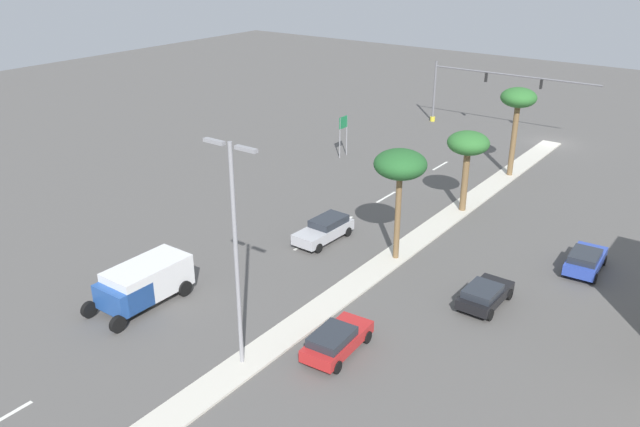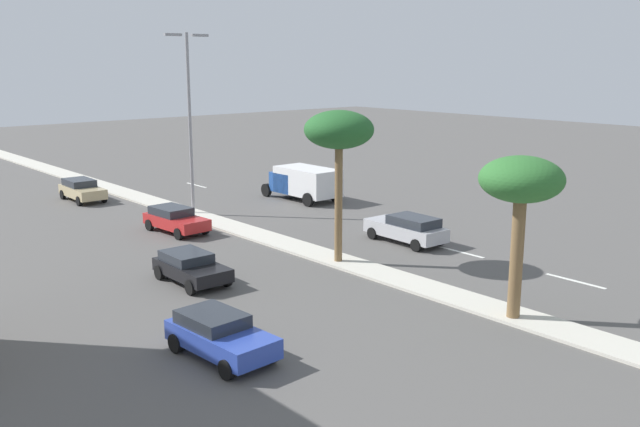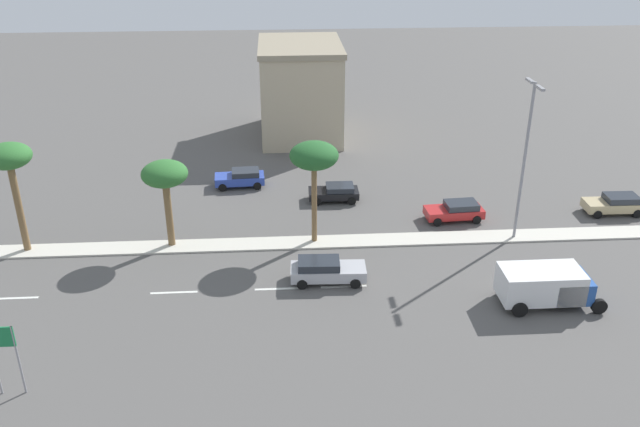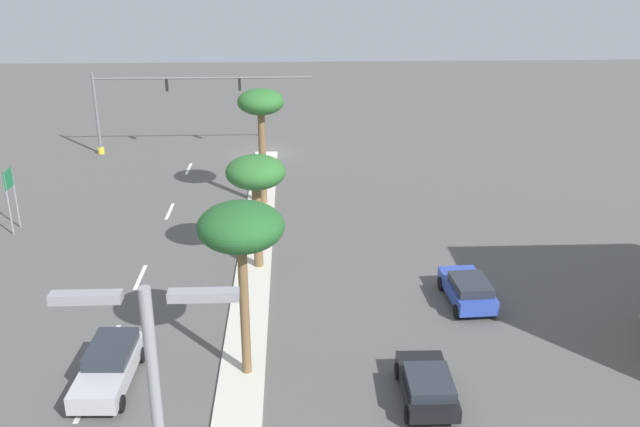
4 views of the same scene
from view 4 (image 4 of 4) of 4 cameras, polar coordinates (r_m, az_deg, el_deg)
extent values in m
plane|color=#565451|center=(26.33, -6.75, -16.06)|extent=(160.00, 160.00, 0.00)
cube|color=silver|center=(53.50, -10.72, 3.62)|extent=(0.20, 2.80, 0.01)
cube|color=silver|center=(45.19, -12.22, 0.18)|extent=(0.20, 2.80, 0.01)
cube|color=silver|center=(36.78, -14.51, -5.06)|extent=(0.20, 2.80, 0.01)
cube|color=silver|center=(31.48, -16.73, -10.07)|extent=(0.20, 2.80, 0.01)
cube|color=silver|center=(28.26, -18.64, -14.25)|extent=(0.20, 2.80, 0.01)
cylinder|color=slate|center=(58.44, -17.84, 7.79)|extent=(0.24, 0.24, 6.55)
cylinder|color=gold|center=(59.17, -17.51, 4.95)|extent=(0.53, 0.53, 0.50)
cylinder|color=slate|center=(56.22, -9.58, 10.90)|extent=(17.10, 0.16, 0.16)
cube|color=black|center=(56.74, -12.45, 10.22)|extent=(0.20, 0.32, 0.90)
sphere|color=#19D83F|center=(56.92, -12.41, 9.95)|extent=(0.18, 0.18, 0.18)
cube|color=black|center=(56.04, -6.61, 10.44)|extent=(0.20, 0.32, 0.90)
sphere|color=#19D83F|center=(56.22, -6.59, 10.17)|extent=(0.18, 0.18, 0.18)
cylinder|color=gray|center=(44.77, -23.68, 1.19)|extent=(0.10, 0.10, 3.78)
cylinder|color=gray|center=(43.80, -24.17, 0.69)|extent=(0.10, 0.10, 3.78)
cube|color=#19723F|center=(43.88, -24.19, 2.61)|extent=(0.08, 1.23, 1.07)
cylinder|color=brown|center=(44.54, -4.74, 4.62)|extent=(0.46, 0.46, 6.13)
ellipsoid|color=#2D6B2D|center=(43.65, -4.89, 9.11)|extent=(2.91, 2.91, 1.60)
cylinder|color=brown|center=(35.79, -5.15, -0.92)|extent=(0.47, 0.47, 4.62)
ellipsoid|color=#2D6B2D|center=(34.82, -5.30, 3.40)|extent=(3.02, 3.02, 1.66)
cylinder|color=brown|center=(26.85, -6.21, -7.74)|extent=(0.36, 0.36, 5.63)
ellipsoid|color=#235B28|center=(25.40, -6.51, -1.07)|extent=(3.20, 3.20, 1.76)
cube|color=gray|center=(10.96, -9.53, -6.62)|extent=(1.10, 0.24, 0.16)
cube|color=gray|center=(11.33, -18.65, -6.54)|extent=(1.10, 0.24, 0.16)
cube|color=black|center=(26.87, 8.71, -13.74)|extent=(1.86, 3.86, 0.55)
cube|color=#262B33|center=(26.21, 8.95, -13.48)|extent=(1.66, 2.13, 0.41)
cylinder|color=black|center=(27.99, 6.42, -12.71)|extent=(0.23, 0.64, 0.64)
cylinder|color=black|center=(28.27, 9.96, -12.55)|extent=(0.23, 0.64, 0.64)
cylinder|color=black|center=(25.83, 7.24, -16.04)|extent=(0.23, 0.64, 0.64)
cylinder|color=black|center=(26.13, 11.12, -15.80)|extent=(0.23, 0.64, 0.64)
cube|color=#B2B2B7|center=(28.42, -16.96, -12.19)|extent=(1.95, 4.65, 0.69)
cube|color=#262B33|center=(28.58, -16.77, -10.59)|extent=(1.70, 2.58, 0.48)
cylinder|color=black|center=(27.12, -16.05, -14.76)|extent=(0.24, 0.65, 0.64)
cylinder|color=black|center=(27.62, -19.54, -14.49)|extent=(0.24, 0.65, 0.64)
cylinder|color=black|center=(29.68, -14.44, -11.16)|extent=(0.24, 0.65, 0.64)
cylinder|color=black|center=(30.13, -17.62, -10.99)|extent=(0.24, 0.65, 0.64)
cube|color=#2D47AD|center=(33.70, 11.95, -6.14)|extent=(2.01, 4.06, 0.65)
cube|color=#262B33|center=(33.04, 12.27, -5.70)|extent=(1.73, 2.27, 0.43)
cylinder|color=black|center=(34.80, 9.90, -5.67)|extent=(0.26, 0.65, 0.64)
cylinder|color=black|center=(35.27, 12.58, -5.50)|extent=(0.26, 0.65, 0.64)
cylinder|color=black|center=(32.45, 11.17, -7.87)|extent=(0.26, 0.65, 0.64)
cylinder|color=black|center=(32.96, 14.03, -7.64)|extent=(0.26, 0.65, 0.64)
camera|label=1|loc=(18.35, 118.09, -1.17)|focal=36.38mm
camera|label=2|loc=(51.18, 20.57, 12.65)|focal=39.22mm
camera|label=3|loc=(50.10, -65.05, 16.23)|focal=37.70mm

